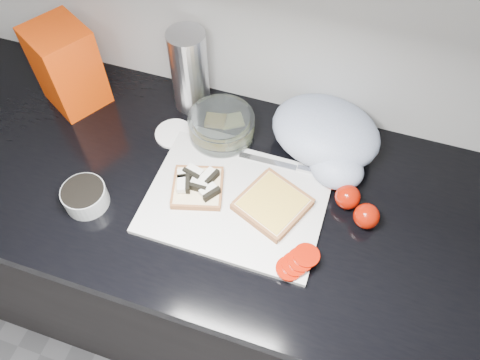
{
  "coord_description": "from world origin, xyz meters",
  "views": [
    {
      "loc": [
        0.27,
        0.63,
        1.81
      ],
      "look_at": [
        0.08,
        1.2,
        0.95
      ],
      "focal_mm": 35.0,
      "sensor_mm": 36.0,
      "label": 1
    }
  ],
  "objects_px": {
    "cutting_board": "(236,201)",
    "glass_bowl": "(221,127)",
    "bread_bag": "(67,67)",
    "steel_canister": "(190,71)"
  },
  "relations": [
    {
      "from": "cutting_board",
      "to": "glass_bowl",
      "type": "bearing_deg",
      "value": 118.76
    },
    {
      "from": "glass_bowl",
      "to": "steel_canister",
      "type": "bearing_deg",
      "value": 142.71
    },
    {
      "from": "cutting_board",
      "to": "steel_canister",
      "type": "xyz_separation_m",
      "value": [
        -0.21,
        0.26,
        0.11
      ]
    },
    {
      "from": "cutting_board",
      "to": "glass_bowl",
      "type": "relative_size",
      "value": 2.44
    },
    {
      "from": "cutting_board",
      "to": "bread_bag",
      "type": "bearing_deg",
      "value": 160.32
    },
    {
      "from": "bread_bag",
      "to": "steel_canister",
      "type": "bearing_deg",
      "value": 45.1
    },
    {
      "from": "glass_bowl",
      "to": "steel_canister",
      "type": "xyz_separation_m",
      "value": [
        -0.11,
        0.09,
        0.08
      ]
    },
    {
      "from": "cutting_board",
      "to": "steel_canister",
      "type": "height_order",
      "value": "steel_canister"
    },
    {
      "from": "glass_bowl",
      "to": "steel_canister",
      "type": "distance_m",
      "value": 0.16
    },
    {
      "from": "glass_bowl",
      "to": "steel_canister",
      "type": "height_order",
      "value": "steel_canister"
    }
  ]
}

